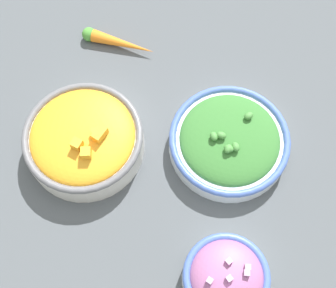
# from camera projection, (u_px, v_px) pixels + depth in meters

# --- Properties ---
(ground_plane) EXTENTS (3.00, 3.00, 0.00)m
(ground_plane) POSITION_uv_depth(u_px,v_px,m) (168.00, 151.00, 0.81)
(ground_plane) COLOR #4C5156
(bowl_broccoli) EXTENTS (0.21, 0.21, 0.06)m
(bowl_broccoli) POSITION_uv_depth(u_px,v_px,m) (229.00, 141.00, 0.79)
(bowl_broccoli) COLOR silver
(bowl_broccoli) RESTS_ON ground_plane
(bowl_squash) EXTENTS (0.20, 0.20, 0.08)m
(bowl_squash) POSITION_uv_depth(u_px,v_px,m) (84.00, 139.00, 0.78)
(bowl_squash) COLOR silver
(bowl_squash) RESTS_ON ground_plane
(bowl_red_onion) EXTENTS (0.13, 0.13, 0.07)m
(bowl_red_onion) POSITION_uv_depth(u_px,v_px,m) (226.00, 277.00, 0.70)
(bowl_red_onion) COLOR silver
(bowl_red_onion) RESTS_ON ground_plane
(loose_carrot) EXTENTS (0.14, 0.07, 0.03)m
(loose_carrot) POSITION_uv_depth(u_px,v_px,m) (116.00, 42.00, 0.89)
(loose_carrot) COLOR orange
(loose_carrot) RESTS_ON ground_plane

